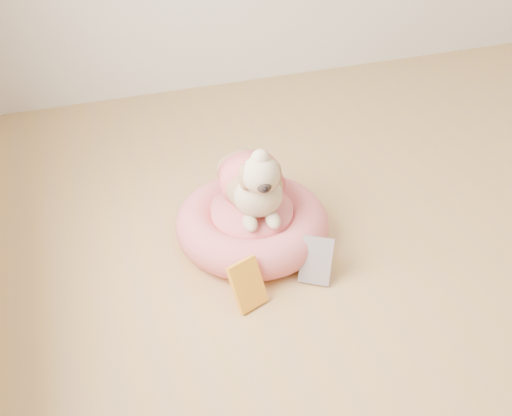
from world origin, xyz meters
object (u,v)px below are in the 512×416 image
object	(u,v)px
book_yellow	(247,285)
book_white	(316,260)
pet_bed	(252,223)
dog	(254,170)

from	to	relation	value
book_yellow	book_white	distance (m)	0.29
pet_bed	book_white	world-z (taller)	book_white
pet_bed	book_white	distance (m)	0.34
pet_bed	book_yellow	world-z (taller)	book_yellow
book_yellow	book_white	bearing A→B (deg)	-11.52
pet_bed	book_white	bearing A→B (deg)	-63.18
pet_bed	dog	bearing A→B (deg)	50.00
book_white	dog	bearing A→B (deg)	146.64
book_white	pet_bed	bearing A→B (deg)	149.65
pet_bed	book_yellow	distance (m)	0.37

